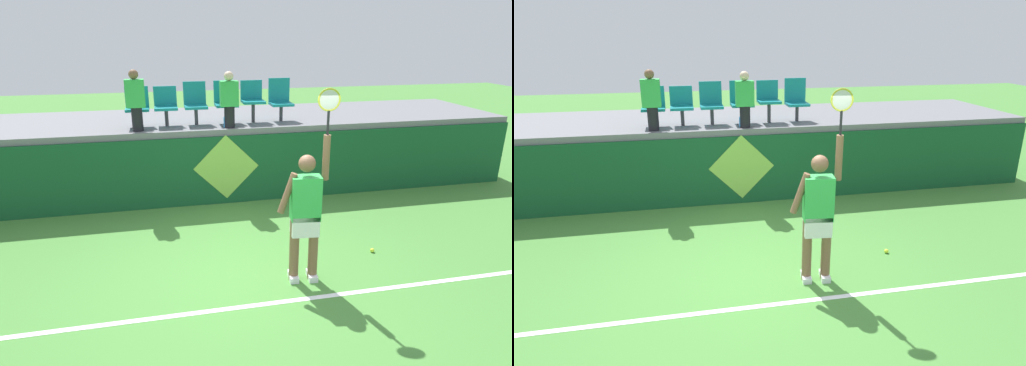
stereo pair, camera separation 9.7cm
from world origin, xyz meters
The scene contains 16 objects.
ground_plane centered at (0.00, 0.00, 0.00)m, with size 40.00×40.00×0.00m, color #478438.
court_back_wall centered at (0.00, 2.87, 0.67)m, with size 12.75×0.20×1.35m, color #144C28.
spectator_platform centered at (0.00, 4.15, 1.41)m, with size 12.75×2.66×0.12m, color slate.
court_baseline_stripe centered at (0.00, -0.68, 0.00)m, with size 11.47×0.08×0.01m, color white.
tennis_player centered at (0.79, -0.21, 1.00)m, with size 0.75×0.30×2.59m.
tennis_ball centered at (2.07, 0.29, 0.03)m, with size 0.07×0.07×0.07m, color #D1E533.
water_bottle centered at (0.23, 3.02, 1.57)m, with size 0.07×0.07×0.20m, color #338CE5.
stadium_chair_0 centered at (-1.40, 3.46, 1.88)m, with size 0.44×0.42×0.75m.
stadium_chair_1 centered at (-0.87, 3.46, 1.88)m, with size 0.44×0.42×0.75m.
stadium_chair_2 centered at (-0.29, 3.47, 1.91)m, with size 0.44×0.42×0.82m.
stadium_chair_3 centered at (0.31, 3.47, 1.92)m, with size 0.44×0.42×0.83m.
stadium_chair_4 centered at (0.85, 3.46, 1.94)m, with size 0.44×0.42×0.82m.
stadium_chair_5 centered at (1.44, 3.47, 1.92)m, with size 0.44×0.42×0.85m.
spectator_0 centered at (0.31, 3.01, 2.01)m, with size 0.34×0.20×1.05m.
spectator_1 centered at (-1.40, 3.06, 2.04)m, with size 0.34×0.20×1.11m.
wall_signage_mount centered at (0.19, 2.77, 0.00)m, with size 1.27×0.01×1.38m.
Camera 1 is at (-0.95, -5.18, 3.23)m, focal length 30.57 mm.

